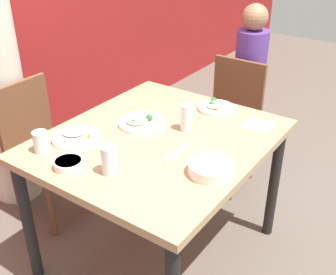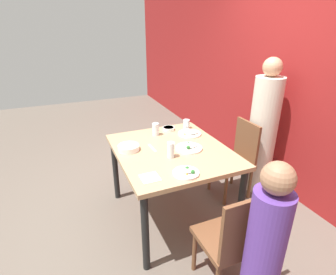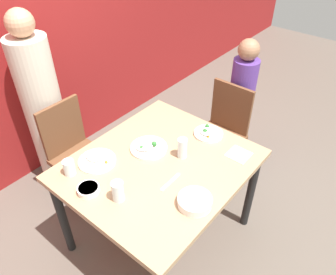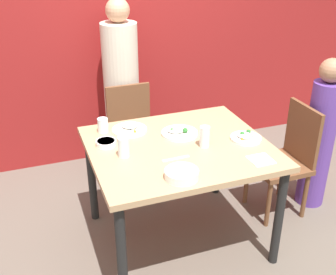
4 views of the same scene
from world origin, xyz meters
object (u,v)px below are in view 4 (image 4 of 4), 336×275
person_adult (122,94)px  person_child (319,139)px  chair_child_spot (287,157)px  bowl_curry (182,174)px  chair_adult_spot (133,135)px  plate_rice_adult (179,132)px  glass_water_tall (103,125)px

person_adult → person_child: size_ratio=1.27×
chair_child_spot → person_adult: size_ratio=0.57×
person_adult → bowl_curry: 1.57m
chair_adult_spot → plate_rice_adult: chair_adult_spot is taller
person_adult → glass_water_tall: person_adult is taller
person_adult → person_child: person_adult is taller
chair_adult_spot → glass_water_tall: bearing=-125.3°
chair_adult_spot → bowl_curry: bearing=-92.2°
bowl_curry → glass_water_tall: (-0.29, 0.75, 0.02)m
chair_adult_spot → chair_child_spot: bearing=-37.8°
chair_child_spot → glass_water_tall: size_ratio=8.56×
chair_child_spot → person_adult: (-1.02, 1.12, 0.25)m
chair_adult_spot → chair_child_spot: (1.02, -0.79, 0.00)m
plate_rice_adult → glass_water_tall: (-0.49, 0.22, 0.04)m
glass_water_tall → chair_child_spot: bearing=-12.7°
chair_adult_spot → person_adult: (0.00, 0.33, 0.25)m
chair_child_spot → glass_water_tall: bearing=-102.7°
chair_adult_spot → person_adult: person_adult is taller
person_child → glass_water_tall: 1.69m
glass_water_tall → plate_rice_adult: bearing=-23.8°
chair_child_spot → plate_rice_adult: (-0.87, 0.09, 0.32)m
chair_adult_spot → plate_rice_adult: size_ratio=3.49×
person_child → bowl_curry: person_child is taller
person_adult → glass_water_tall: size_ratio=15.10×
person_adult → plate_rice_adult: person_adult is taller
plate_rice_adult → person_adult: bearing=98.2°
chair_adult_spot → glass_water_tall: (-0.34, -0.48, 0.35)m
chair_child_spot → person_child: person_child is taller
chair_child_spot → person_child: 0.30m
bowl_curry → plate_rice_adult: (0.19, 0.54, -0.01)m
chair_adult_spot → person_adult: bearing=90.0°
bowl_curry → person_adult: bearing=88.3°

